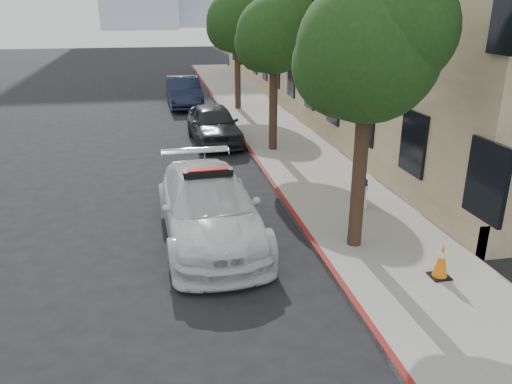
{
  "coord_description": "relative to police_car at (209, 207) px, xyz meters",
  "views": [
    {
      "loc": [
        -1.11,
        -11.28,
        5.02
      ],
      "look_at": [
        0.98,
        -0.63,
        1.0
      ],
      "focal_mm": 35.0,
      "sensor_mm": 36.0,
      "label": 1
    }
  ],
  "objects": [
    {
      "name": "traffic_cone",
      "position": [
        4.12,
        -2.9,
        -0.27
      ],
      "size": [
        0.37,
        0.37,
        0.7
      ],
      "rotation": [
        0.0,
        0.0,
        0.0
      ],
      "color": "black",
      "rests_on": "sidewalk"
    },
    {
      "name": "tree_mid",
      "position": [
        3.07,
        6.76,
        3.39
      ],
      "size": [
        2.77,
        2.64,
        5.43
      ],
      "color": "black",
      "rests_on": "sidewalk"
    },
    {
      "name": "parked_car_far",
      "position": [
        0.39,
        16.59,
        0.01
      ],
      "size": [
        1.82,
        4.79,
        1.56
      ],
      "primitive_type": "imported",
      "rotation": [
        0.0,
        0.0,
        0.04
      ],
      "color": "#141A33",
      "rests_on": "ground"
    },
    {
      "name": "building",
      "position": [
        9.34,
        15.77,
        4.23
      ],
      "size": [
        8.0,
        36.0,
        10.0
      ],
      "primitive_type": "cube",
      "color": "tan",
      "rests_on": "ground"
    },
    {
      "name": "tree_far",
      "position": [
        3.07,
        14.76,
        3.62
      ],
      "size": [
        3.1,
        3.0,
        5.81
      ],
      "color": "black",
      "rests_on": "sidewalk"
    },
    {
      "name": "parked_car_mid",
      "position": [
        1.09,
        8.67,
        -0.03
      ],
      "size": [
        2.03,
        4.46,
        1.48
      ],
      "primitive_type": "imported",
      "rotation": [
        0.0,
        0.0,
        0.06
      ],
      "color": "black",
      "rests_on": "ground"
    },
    {
      "name": "curb_strip",
      "position": [
        2.2,
        10.77,
        -0.69
      ],
      "size": [
        0.12,
        50.0,
        0.15
      ],
      "primitive_type": "cube",
      "color": "maroon",
      "rests_on": "ground"
    },
    {
      "name": "ground",
      "position": [
        0.14,
        0.77,
        -0.77
      ],
      "size": [
        120.0,
        120.0,
        0.0
      ],
      "primitive_type": "plane",
      "color": "black",
      "rests_on": "ground"
    },
    {
      "name": "fire_hydrant",
      "position": [
        4.02,
        0.76,
        -0.23
      ],
      "size": [
        0.34,
        0.31,
        0.8
      ],
      "rotation": [
        0.0,
        0.0,
        0.4
      ],
      "color": "white",
      "rests_on": "sidewalk"
    },
    {
      "name": "tree_near",
      "position": [
        3.07,
        -1.24,
        3.51
      ],
      "size": [
        2.92,
        2.82,
        5.62
      ],
      "color": "black",
      "rests_on": "sidewalk"
    },
    {
      "name": "police_car",
      "position": [
        0.0,
        0.0,
        0.0
      ],
      "size": [
        2.35,
        5.35,
        1.68
      ],
      "rotation": [
        0.0,
        0.0,
        0.04
      ],
      "color": "silver",
      "rests_on": "ground"
    },
    {
      "name": "sidewalk",
      "position": [
        3.74,
        10.77,
        -0.69
      ],
      "size": [
        3.2,
        50.0,
        0.15
      ],
      "primitive_type": "cube",
      "color": "gray",
      "rests_on": "ground"
    }
  ]
}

